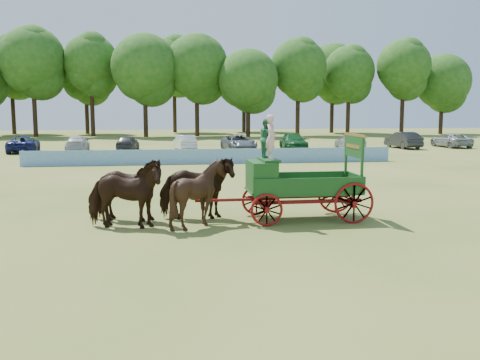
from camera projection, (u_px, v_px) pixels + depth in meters
name	position (u px, v px, depth m)	size (l,w,h in m)	color
ground	(287.00, 212.00, 20.15)	(160.00, 160.00, 0.00)	olive
horse_lead_left	(125.00, 195.00, 17.22)	(1.19, 2.61, 2.20)	black
horse_lead_right	(127.00, 190.00, 18.30)	(1.19, 2.61, 2.20)	black
horse_wheel_left	(199.00, 193.00, 17.57)	(1.78, 2.00, 2.21)	black
horse_wheel_right	(197.00, 188.00, 18.65)	(1.19, 2.61, 2.20)	black
farm_dray	(284.00, 176.00, 18.50)	(6.00, 2.00, 3.65)	maroon
sponsor_banner	(213.00, 156.00, 37.58)	(26.00, 0.08, 1.05)	#2067B1
parked_cars	(202.00, 143.00, 49.44)	(52.42, 6.65, 1.63)	silver
treeline	(147.00, 69.00, 76.95)	(90.04, 24.40, 15.35)	#382314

